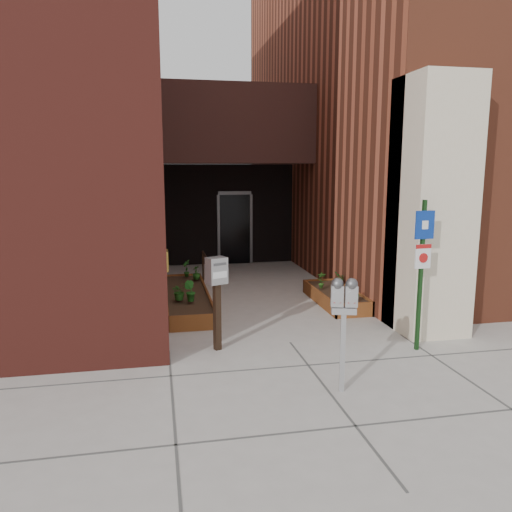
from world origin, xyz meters
TOP-DOWN VIEW (x-y plane):
  - ground at (0.00, 0.00)m, footprint 80.00×80.00m
  - architecture at (-0.18, 6.89)m, footprint 20.00×14.60m
  - planter_left at (-1.55, 2.70)m, footprint 0.90×3.60m
  - planter_right at (1.60, 2.20)m, footprint 0.80×2.20m
  - handrail at (-1.05, 2.65)m, footprint 0.04×3.34m
  - parking_meter at (0.17, -1.90)m, footprint 0.35×0.20m
  - sign_post at (1.90, -0.72)m, footprint 0.33×0.09m
  - payment_dropbox at (-1.23, -0.08)m, footprint 0.36×0.32m
  - shrub_left_a at (-1.73, 2.01)m, footprint 0.45×0.45m
  - shrub_left_b at (-1.53, 1.87)m, footprint 0.32×0.32m
  - shrub_left_c at (-1.25, 3.82)m, footprint 0.26×0.26m
  - shrub_left_d at (-1.46, 4.15)m, footprint 0.27×0.27m
  - shrub_right_a at (1.66, 1.30)m, footprint 0.17×0.17m
  - shrub_right_b at (1.35, 2.41)m, footprint 0.23×0.23m
  - shrub_right_c at (1.85, 2.64)m, footprint 0.35×0.35m

SIDE VIEW (x-z plane):
  - ground at x=0.00m, z-range 0.00..0.00m
  - planter_left at x=-1.55m, z-range -0.02..0.28m
  - planter_right at x=1.60m, z-range -0.02..0.28m
  - shrub_right_c at x=1.85m, z-range 0.30..0.59m
  - shrub_right_a at x=1.66m, z-range 0.30..0.59m
  - shrub_left_c at x=-1.25m, z-range 0.30..0.63m
  - shrub_left_a at x=-1.73m, z-range 0.30..0.66m
  - shrub_right_b at x=1.35m, z-range 0.30..0.66m
  - shrub_left_b at x=-1.53m, z-range 0.30..0.71m
  - shrub_left_d at x=-1.46m, z-range 0.30..0.71m
  - handrail at x=-1.05m, z-range 0.30..1.20m
  - payment_dropbox at x=-1.23m, z-range 0.33..1.83m
  - parking_meter at x=0.17m, z-range 0.41..1.92m
  - sign_post at x=1.90m, z-range 0.27..2.67m
  - architecture at x=-0.18m, z-range -0.02..9.98m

